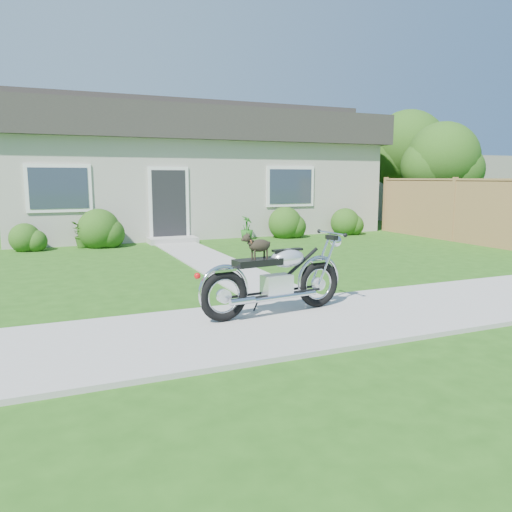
{
  "coord_description": "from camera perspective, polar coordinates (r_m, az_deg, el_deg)",
  "views": [
    {
      "loc": [
        -4.89,
        -5.61,
        1.88
      ],
      "look_at": [
        -2.09,
        1.0,
        0.75
      ],
      "focal_mm": 35.0,
      "sensor_mm": 36.0,
      "label": 1
    }
  ],
  "objects": [
    {
      "name": "ground",
      "position": [
        7.67,
        17.64,
        -5.67
      ],
      "size": [
        80.0,
        80.0,
        0.0
      ],
      "primitive_type": "plane",
      "color": "#235114",
      "rests_on": "ground"
    },
    {
      "name": "sidewalk",
      "position": [
        7.67,
        17.65,
        -5.52
      ],
      "size": [
        24.0,
        2.2,
        0.04
      ],
      "primitive_type": "cube",
      "color": "#9E9B93",
      "rests_on": "ground"
    },
    {
      "name": "walkway",
      "position": [
        11.29,
        -5.17,
        -0.6
      ],
      "size": [
        1.2,
        8.0,
        0.03
      ],
      "primitive_type": "cube",
      "color": "#9E9B93",
      "rests_on": "ground"
    },
    {
      "name": "house",
      "position": [
        18.27,
        -7.55,
        9.73
      ],
      "size": [
        12.6,
        7.03,
        4.5
      ],
      "color": "beige",
      "rests_on": "ground"
    },
    {
      "name": "fence",
      "position": [
        15.97,
        21.66,
        4.94
      ],
      "size": [
        0.12,
        6.62,
        1.9
      ],
      "color": "#9B7145",
      "rests_on": "ground"
    },
    {
      "name": "tree_near",
      "position": [
        18.99,
        20.99,
        10.06
      ],
      "size": [
        2.56,
        2.49,
        3.82
      ],
      "color": "#3D2B1C",
      "rests_on": "ground"
    },
    {
      "name": "tree_far",
      "position": [
        21.26,
        17.37,
        11.34
      ],
      "size": [
        2.97,
        2.97,
        4.55
      ],
      "color": "#3D2B1C",
      "rests_on": "ground"
    },
    {
      "name": "shrub_row",
      "position": [
        14.87,
        -5.28,
        3.34
      ],
      "size": [
        10.59,
        1.14,
        1.14
      ],
      "color": "#274D14",
      "rests_on": "ground"
    },
    {
      "name": "potted_plant_left",
      "position": [
        14.27,
        -19.13,
        2.33
      ],
      "size": [
        0.56,
        0.65,
        0.72
      ],
      "primitive_type": "imported",
      "rotation": [
        0.0,
        0.0,
        4.72
      ],
      "color": "#2A5516",
      "rests_on": "ground"
    },
    {
      "name": "potted_plant_right",
      "position": [
        15.33,
        -1.07,
        3.25
      ],
      "size": [
        0.56,
        0.56,
        0.72
      ],
      "primitive_type": "imported",
      "rotation": [
        0.0,
        0.0,
        0.94
      ],
      "color": "#22631B",
      "rests_on": "ground"
    },
    {
      "name": "motorcycle_with_dog",
      "position": [
        6.77,
        2.38,
        -2.48
      ],
      "size": [
        2.22,
        0.62,
        1.12
      ],
      "rotation": [
        0.0,
        0.0,
        0.11
      ],
      "color": "black",
      "rests_on": "sidewalk"
    }
  ]
}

